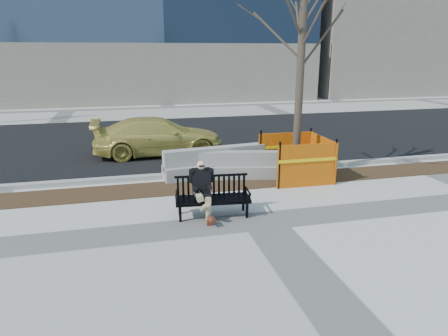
# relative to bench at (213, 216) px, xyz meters

# --- Properties ---
(ground) EXTENTS (120.00, 120.00, 0.00)m
(ground) POSITION_rel_bench_xyz_m (0.99, -0.52, 0.00)
(ground) COLOR beige
(ground) RESTS_ON ground
(mulch_strip) EXTENTS (40.00, 1.20, 0.02)m
(mulch_strip) POSITION_rel_bench_xyz_m (0.99, 2.08, 0.00)
(mulch_strip) COLOR #47301C
(mulch_strip) RESTS_ON ground
(asphalt_street) EXTENTS (60.00, 10.40, 0.01)m
(asphalt_street) POSITION_rel_bench_xyz_m (0.99, 8.28, 0.00)
(asphalt_street) COLOR black
(asphalt_street) RESTS_ON ground
(curb) EXTENTS (60.00, 0.25, 0.12)m
(curb) POSITION_rel_bench_xyz_m (0.99, 3.03, 0.06)
(curb) COLOR #9E9B93
(curb) RESTS_ON ground
(bench) EXTENTS (1.72, 0.75, 0.89)m
(bench) POSITION_rel_bench_xyz_m (0.00, 0.00, 0.00)
(bench) COLOR black
(bench) RESTS_ON ground
(seated_man) EXTENTS (0.61, 0.92, 1.23)m
(seated_man) POSITION_rel_bench_xyz_m (-0.23, 0.07, 0.00)
(seated_man) COLOR black
(seated_man) RESTS_ON ground
(tree_fence) EXTENTS (2.58, 2.58, 6.39)m
(tree_fence) POSITION_rel_bench_xyz_m (2.88, 2.16, 0.00)
(tree_fence) COLOR orange
(tree_fence) RESTS_ON ground
(sedan) EXTENTS (4.48, 1.85, 1.30)m
(sedan) POSITION_rel_bench_xyz_m (-0.69, 5.86, 0.00)
(sedan) COLOR #CEBC50
(sedan) RESTS_ON ground
(jersey_barrier_left) EXTENTS (3.08, 0.97, 0.87)m
(jersey_barrier_left) POSITION_rel_bench_xyz_m (0.69, 2.89, 0.00)
(jersey_barrier_left) COLOR #9C9992
(jersey_barrier_left) RESTS_ON ground
(jersey_barrier_right) EXTENTS (2.80, 1.14, 0.79)m
(jersey_barrier_right) POSITION_rel_bench_xyz_m (1.16, 2.59, 0.00)
(jersey_barrier_right) COLOR gray
(jersey_barrier_right) RESTS_ON ground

